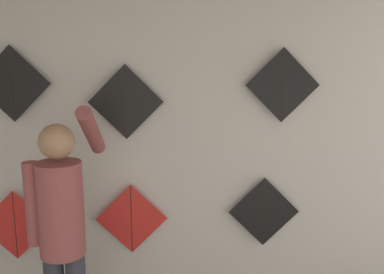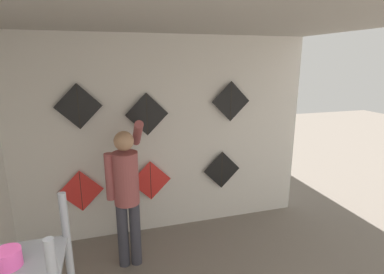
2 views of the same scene
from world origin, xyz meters
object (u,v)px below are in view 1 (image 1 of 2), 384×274
object	(u,v)px
kite_1	(131,219)
kite_3	(12,84)
kite_4	(126,102)
kite_5	(283,85)
shopkeeper	(62,226)
kite_2	(264,212)
kite_0	(15,225)

from	to	relation	value
kite_1	kite_3	size ratio (longest dim) A/B	1.00
kite_4	kite_5	size ratio (longest dim) A/B	1.00
kite_4	kite_5	xyz separation A→B (m)	(1.22, 0.00, 0.13)
shopkeeper	kite_1	size ratio (longest dim) A/B	3.10
kite_1	shopkeeper	bearing A→B (deg)	-120.25
kite_4	kite_5	distance (m)	1.22
kite_2	kite_5	xyz separation A→B (m)	(0.11, 0.00, 1.04)
shopkeeper	kite_5	bearing A→B (deg)	26.02
kite_2	kite_3	xyz separation A→B (m)	(-1.96, 0.00, 1.05)
kite_0	kite_3	distance (m)	1.14
kite_2	kite_5	size ratio (longest dim) A/B	1.00
kite_4	kite_1	bearing A→B (deg)	0.00
kite_4	kite_5	bearing A→B (deg)	0.00
kite_3	kite_5	distance (m)	2.07
shopkeeper	kite_4	distance (m)	1.05
kite_1	kite_4	size ratio (longest dim) A/B	1.00
kite_0	kite_3	bearing A→B (deg)	0.00
kite_5	kite_4	bearing A→B (deg)	180.00
kite_2	kite_4	distance (m)	1.43
shopkeeper	kite_2	xyz separation A→B (m)	(1.47, 0.65, -0.18)
shopkeeper	kite_1	bearing A→B (deg)	63.41
shopkeeper	kite_5	world-z (taller)	kite_5
shopkeeper	kite_2	world-z (taller)	shopkeeper
kite_0	kite_1	bearing A→B (deg)	0.00
kite_1	kite_4	world-z (taller)	kite_4
kite_0	kite_1	distance (m)	0.94
kite_3	kite_4	xyz separation A→B (m)	(0.85, 0.00, -0.14)
kite_1	kite_4	bearing A→B (deg)	180.00
kite_3	kite_2	bearing A→B (deg)	0.00
shopkeeper	kite_1	world-z (taller)	shopkeeper
kite_0	kite_1	world-z (taller)	kite_1
kite_3	kite_4	bearing A→B (deg)	0.00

